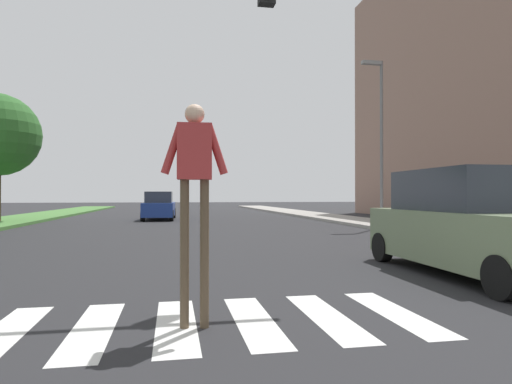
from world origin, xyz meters
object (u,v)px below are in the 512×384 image
Objects in this scene: street_lamp_right at (380,127)px; suv_crossing at (469,224)px; pedestrian_performer at (195,178)px; sedan_midblock at (159,207)px.

street_lamp_right is 12.60m from suv_crossing.
street_lamp_right is 16.78m from pedestrian_performer.
pedestrian_performer is at bearing -123.39° from street_lamp_right.
suv_crossing is at bearing -72.77° from sedan_midblock.
street_lamp_right is 13.87m from sedan_midblock.
sedan_midblock is at bearing 107.23° from suv_crossing.
street_lamp_right reaches higher than suv_crossing.
sedan_midblock is (-10.12, 8.68, -3.80)m from street_lamp_right.
street_lamp_right reaches higher than sedan_midblock.
sedan_midblock is at bearing 139.39° from street_lamp_right.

